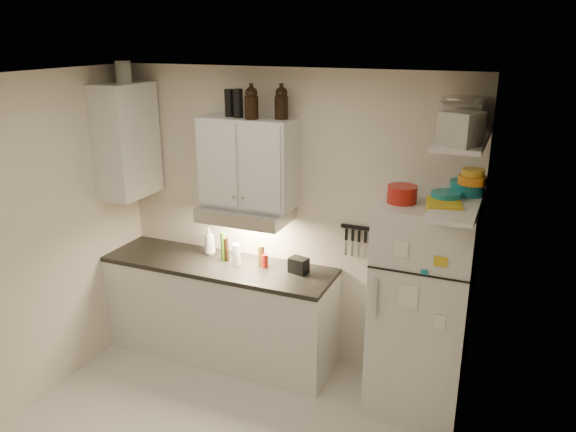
% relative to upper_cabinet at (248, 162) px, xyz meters
% --- Properties ---
extents(ceiling, '(3.20, 3.00, 0.02)m').
position_rel_upper_cabinet_xyz_m(ceiling, '(0.30, -1.33, 0.78)').
color(ceiling, white).
rests_on(ceiling, ground).
extents(back_wall, '(3.20, 0.02, 2.60)m').
position_rel_upper_cabinet_xyz_m(back_wall, '(0.30, 0.18, -0.53)').
color(back_wall, beige).
rests_on(back_wall, ground).
extents(left_wall, '(0.02, 3.00, 2.60)m').
position_rel_upper_cabinet_xyz_m(left_wall, '(-1.31, -1.33, -0.53)').
color(left_wall, beige).
rests_on(left_wall, ground).
extents(right_wall, '(0.02, 3.00, 2.60)m').
position_rel_upper_cabinet_xyz_m(right_wall, '(1.91, -1.33, -0.53)').
color(right_wall, beige).
rests_on(right_wall, ground).
extents(base_cabinet, '(2.10, 0.60, 0.88)m').
position_rel_upper_cabinet_xyz_m(base_cabinet, '(-0.25, -0.14, -1.39)').
color(base_cabinet, silver).
rests_on(base_cabinet, floor).
extents(countertop, '(2.10, 0.62, 0.04)m').
position_rel_upper_cabinet_xyz_m(countertop, '(-0.25, -0.14, -0.93)').
color(countertop, black).
rests_on(countertop, base_cabinet).
extents(upper_cabinet, '(0.80, 0.33, 0.75)m').
position_rel_upper_cabinet_xyz_m(upper_cabinet, '(0.00, 0.00, 0.00)').
color(upper_cabinet, silver).
rests_on(upper_cabinet, back_wall).
extents(side_cabinet, '(0.33, 0.55, 1.00)m').
position_rel_upper_cabinet_xyz_m(side_cabinet, '(-1.14, -0.14, 0.12)').
color(side_cabinet, silver).
rests_on(side_cabinet, left_wall).
extents(range_hood, '(0.76, 0.46, 0.12)m').
position_rel_upper_cabinet_xyz_m(range_hood, '(0.00, -0.06, -0.44)').
color(range_hood, silver).
rests_on(range_hood, back_wall).
extents(fridge, '(0.70, 0.68, 1.70)m').
position_rel_upper_cabinet_xyz_m(fridge, '(1.55, -0.18, -0.98)').
color(fridge, silver).
rests_on(fridge, floor).
extents(shelf_hi, '(0.30, 0.95, 0.03)m').
position_rel_upper_cabinet_xyz_m(shelf_hi, '(1.75, -0.31, 0.38)').
color(shelf_hi, silver).
rests_on(shelf_hi, right_wall).
extents(shelf_lo, '(0.30, 0.95, 0.03)m').
position_rel_upper_cabinet_xyz_m(shelf_lo, '(1.75, -0.31, -0.07)').
color(shelf_lo, silver).
rests_on(shelf_lo, right_wall).
extents(knife_strip, '(0.42, 0.02, 0.03)m').
position_rel_upper_cabinet_xyz_m(knife_strip, '(1.00, 0.15, -0.51)').
color(knife_strip, black).
rests_on(knife_strip, back_wall).
extents(dutch_oven, '(0.25, 0.25, 0.12)m').
position_rel_upper_cabinet_xyz_m(dutch_oven, '(1.36, -0.25, -0.06)').
color(dutch_oven, '#A91B13').
rests_on(dutch_oven, fridge).
extents(book_stack, '(0.27, 0.31, 0.09)m').
position_rel_upper_cabinet_xyz_m(book_stack, '(1.68, -0.42, -0.08)').
color(book_stack, gold).
rests_on(book_stack, fridge).
extents(spice_jar, '(0.07, 0.07, 0.11)m').
position_rel_upper_cabinet_xyz_m(spice_jar, '(1.67, -0.26, -0.07)').
color(spice_jar, silver).
rests_on(spice_jar, fridge).
extents(stock_pot, '(0.41, 0.41, 0.22)m').
position_rel_upper_cabinet_xyz_m(stock_pot, '(1.70, -0.02, 0.50)').
color(stock_pot, silver).
rests_on(stock_pot, shelf_hi).
extents(tin_a, '(0.28, 0.27, 0.23)m').
position_rel_upper_cabinet_xyz_m(tin_a, '(1.71, -0.40, 0.50)').
color(tin_a, '#AAAAAD').
rests_on(tin_a, shelf_hi).
extents(tin_b, '(0.27, 0.27, 0.20)m').
position_rel_upper_cabinet_xyz_m(tin_b, '(1.76, -0.64, 0.49)').
color(tin_b, '#AAAAAD').
rests_on(tin_b, shelf_hi).
extents(bowl_teal, '(0.24, 0.24, 0.10)m').
position_rel_upper_cabinet_xyz_m(bowl_teal, '(1.79, -0.11, -0.00)').
color(bowl_teal, '#177B81').
rests_on(bowl_teal, shelf_lo).
extents(bowl_orange, '(0.19, 0.19, 0.06)m').
position_rel_upper_cabinet_xyz_m(bowl_orange, '(1.82, -0.19, 0.08)').
color(bowl_orange, orange).
rests_on(bowl_orange, bowl_teal).
extents(bowl_yellow, '(0.15, 0.15, 0.05)m').
position_rel_upper_cabinet_xyz_m(bowl_yellow, '(1.82, -0.19, 0.13)').
color(bowl_yellow, '#BB9121').
rests_on(bowl_yellow, bowl_orange).
extents(plates, '(0.25, 0.25, 0.05)m').
position_rel_upper_cabinet_xyz_m(plates, '(1.67, -0.30, -0.02)').
color(plates, '#177B81').
rests_on(plates, shelf_lo).
extents(growler_a, '(0.12, 0.12, 0.26)m').
position_rel_upper_cabinet_xyz_m(growler_a, '(0.08, -0.07, 0.51)').
color(growler_a, black).
rests_on(growler_a, upper_cabinet).
extents(growler_b, '(0.14, 0.14, 0.26)m').
position_rel_upper_cabinet_xyz_m(growler_b, '(0.30, 0.03, 0.51)').
color(growler_b, black).
rests_on(growler_b, upper_cabinet).
extents(thermos_a, '(0.09, 0.09, 0.23)m').
position_rel_upper_cabinet_xyz_m(thermos_a, '(-0.06, -0.04, 0.49)').
color(thermos_a, black).
rests_on(thermos_a, upper_cabinet).
extents(thermos_b, '(0.09, 0.09, 0.22)m').
position_rel_upper_cabinet_xyz_m(thermos_b, '(-0.15, -0.01, 0.49)').
color(thermos_b, black).
rests_on(thermos_b, upper_cabinet).
extents(side_jar, '(0.16, 0.16, 0.18)m').
position_rel_upper_cabinet_xyz_m(side_jar, '(-1.15, -0.08, 0.72)').
color(side_jar, silver).
rests_on(side_jar, side_cabinet).
extents(soap_bottle, '(0.14, 0.14, 0.29)m').
position_rel_upper_cabinet_xyz_m(soap_bottle, '(-0.42, 0.02, -0.76)').
color(soap_bottle, silver).
rests_on(soap_bottle, countertop).
extents(pepper_mill, '(0.07, 0.07, 0.19)m').
position_rel_upper_cabinet_xyz_m(pepper_mill, '(0.13, -0.05, -0.81)').
color(pepper_mill, brown).
rests_on(pepper_mill, countertop).
extents(oil_bottle, '(0.06, 0.06, 0.26)m').
position_rel_upper_cabinet_xyz_m(oil_bottle, '(-0.23, -0.06, -0.77)').
color(oil_bottle, '#3A5E17').
rests_on(oil_bottle, countertop).
extents(vinegar_bottle, '(0.06, 0.06, 0.22)m').
position_rel_upper_cabinet_xyz_m(vinegar_bottle, '(-0.20, -0.06, -0.80)').
color(vinegar_bottle, black).
rests_on(vinegar_bottle, countertop).
extents(clear_bottle, '(0.09, 0.09, 0.20)m').
position_rel_upper_cabinet_xyz_m(clear_bottle, '(-0.07, -0.12, -0.81)').
color(clear_bottle, silver).
rests_on(clear_bottle, countertop).
extents(red_jar, '(0.07, 0.07, 0.12)m').
position_rel_upper_cabinet_xyz_m(red_jar, '(0.17, -0.06, -0.85)').
color(red_jar, '#A91B13').
rests_on(red_jar, countertop).
extents(caddy, '(0.18, 0.14, 0.13)m').
position_rel_upper_cabinet_xyz_m(caddy, '(0.49, -0.05, -0.84)').
color(caddy, black).
rests_on(caddy, countertop).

